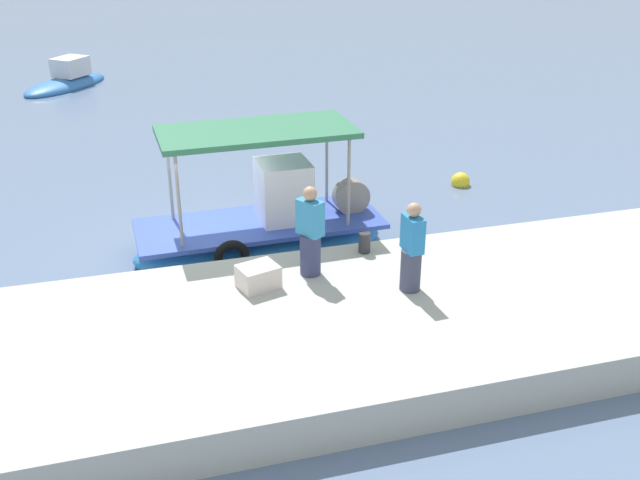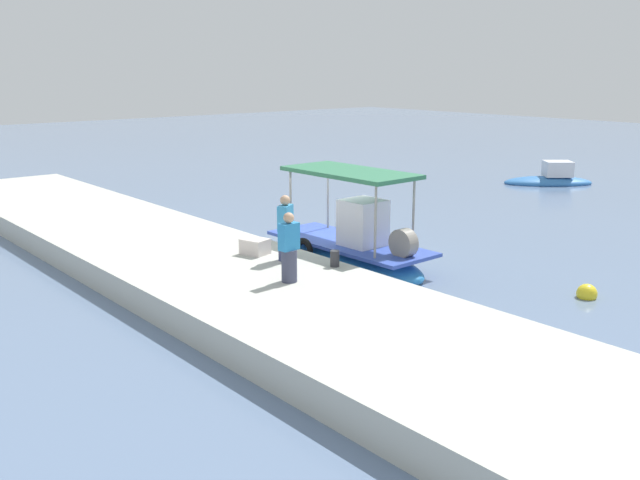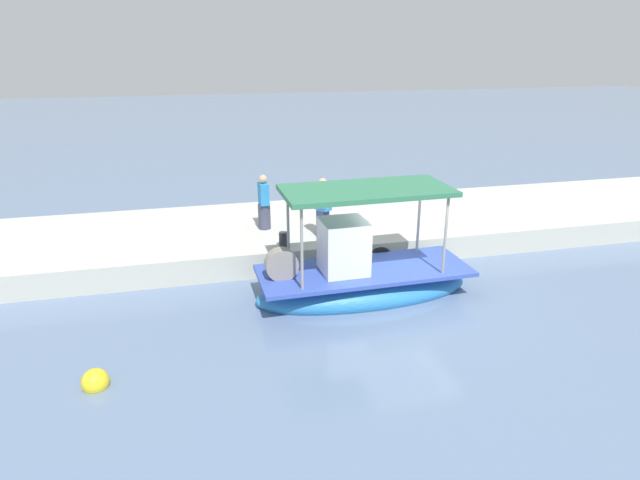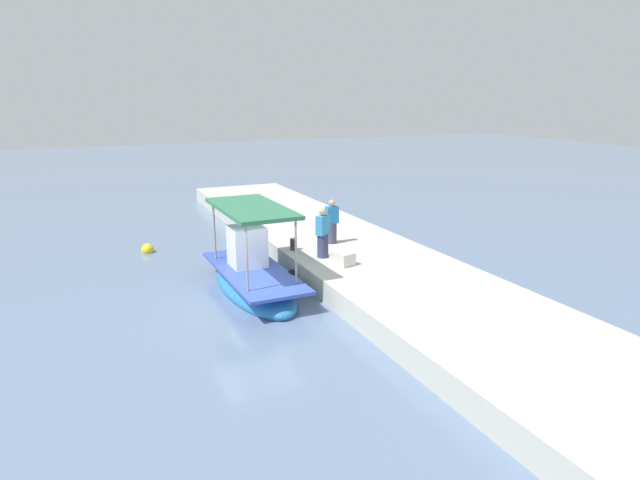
% 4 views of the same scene
% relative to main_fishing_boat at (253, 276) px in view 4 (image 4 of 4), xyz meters
% --- Properties ---
extents(ground_plane, '(120.00, 120.00, 0.00)m').
position_rel_main_fishing_boat_xyz_m(ground_plane, '(-1.27, 0.28, -0.50)').
color(ground_plane, slate).
extents(dock_quay, '(36.00, 5.15, 0.72)m').
position_rel_main_fishing_boat_xyz_m(dock_quay, '(-1.27, -4.21, -0.14)').
color(dock_quay, beige).
rests_on(dock_quay, ground_plane).
extents(main_fishing_boat, '(5.65, 2.22, 3.19)m').
position_rel_main_fishing_boat_xyz_m(main_fishing_boat, '(0.00, 0.00, 0.00)').
color(main_fishing_boat, '#2A7BC0').
rests_on(main_fishing_boat, ground_plane).
extents(fisherman_near_bollard, '(0.54, 0.57, 1.76)m').
position_rel_main_fishing_boat_xyz_m(fisherman_near_bollard, '(0.33, -2.67, 1.02)').
color(fisherman_near_bollard, '#373B61').
rests_on(fisherman_near_bollard, dock_quay).
extents(fisherman_by_crate, '(0.40, 0.50, 1.70)m').
position_rel_main_fishing_boat_xyz_m(fisherman_by_crate, '(1.91, -3.77, 0.99)').
color(fisherman_by_crate, '#3E4259').
rests_on(fisherman_by_crate, dock_quay).
extents(mooring_bollard, '(0.24, 0.24, 0.42)m').
position_rel_main_fishing_boat_xyz_m(mooring_bollard, '(1.62, -2.07, 0.43)').
color(mooring_bollard, '#2D2D33').
rests_on(mooring_bollard, dock_quay).
extents(cargo_crate, '(0.83, 0.73, 0.43)m').
position_rel_main_fishing_boat_xyz_m(cargo_crate, '(-0.73, -2.93, 0.43)').
color(cargo_crate, silver).
rests_on(cargo_crate, dock_quay).
extents(marker_buoy, '(0.52, 0.52, 0.52)m').
position_rel_main_fishing_boat_xyz_m(marker_buoy, '(6.07, 2.60, -0.40)').
color(marker_buoy, yellow).
rests_on(marker_buoy, ground_plane).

